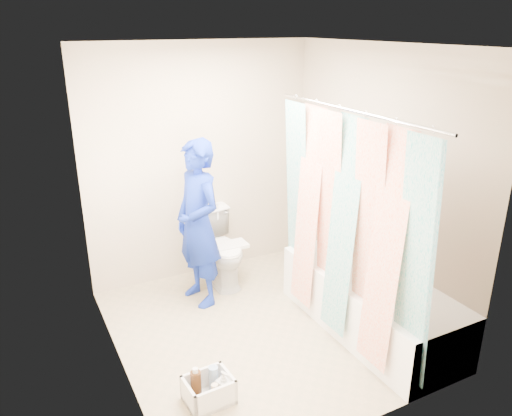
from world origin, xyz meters
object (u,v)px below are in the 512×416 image
bathtub (370,302)px  plumber (198,224)px  cleaning_caddy (210,390)px  toilet (220,248)px

bathtub → plumber: plumber is taller
cleaning_caddy → plumber: bearing=67.9°
plumber → cleaning_caddy: plumber is taller
bathtub → toilet: (-0.80, 1.40, 0.11)m
plumber → cleaning_caddy: 1.58m
plumber → bathtub: bearing=34.0°
toilet → cleaning_caddy: (-0.78, -1.60, -0.28)m
cleaning_caddy → toilet: bearing=60.7°
toilet → plumber: plumber is taller
plumber → cleaning_caddy: size_ratio=4.65×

